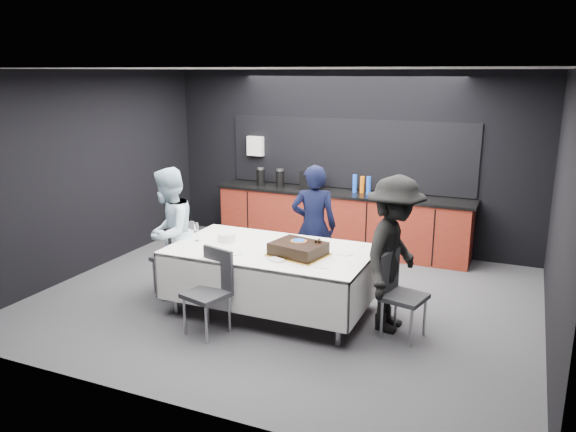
% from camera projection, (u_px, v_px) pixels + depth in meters
% --- Properties ---
extents(ground, '(6.00, 6.00, 0.00)m').
position_uv_depth(ground, '(285.00, 299.00, 7.05)').
color(ground, '#404045').
rests_on(ground, ground).
extents(room_shell, '(6.04, 5.04, 2.82)m').
position_uv_depth(room_shell, '(285.00, 151.00, 6.59)').
color(room_shell, white).
rests_on(room_shell, ground).
extents(kitchenette, '(4.10, 0.64, 2.05)m').
position_uv_depth(kitchenette, '(340.00, 216.00, 8.89)').
color(kitchenette, maroon).
rests_on(kitchenette, ground).
extents(party_table, '(2.32, 1.32, 0.78)m').
position_uv_depth(party_table, '(271.00, 260.00, 6.54)').
color(party_table, '#99999E').
rests_on(party_table, ground).
extents(cake_assembly, '(0.69, 0.60, 0.18)m').
position_uv_depth(cake_assembly, '(298.00, 249.00, 6.24)').
color(cake_assembly, gold).
rests_on(cake_assembly, party_table).
extents(plate_stack, '(0.22, 0.22, 0.10)m').
position_uv_depth(plate_stack, '(227.00, 237.00, 6.76)').
color(plate_stack, white).
rests_on(plate_stack, party_table).
extents(loose_plate_near, '(0.20, 0.20, 0.01)m').
position_uv_depth(loose_plate_near, '(234.00, 253.00, 6.33)').
color(loose_plate_near, white).
rests_on(loose_plate_near, party_table).
extents(loose_plate_right_a, '(0.19, 0.19, 0.01)m').
position_uv_depth(loose_plate_right_a, '(345.00, 253.00, 6.31)').
color(loose_plate_right_a, white).
rests_on(loose_plate_right_a, party_table).
extents(loose_plate_right_b, '(0.19, 0.19, 0.01)m').
position_uv_depth(loose_plate_right_b, '(322.00, 265.00, 5.92)').
color(loose_plate_right_b, white).
rests_on(loose_plate_right_b, party_table).
extents(loose_plate_far, '(0.20, 0.20, 0.01)m').
position_uv_depth(loose_plate_far, '(292.00, 237.00, 6.92)').
color(loose_plate_far, white).
rests_on(loose_plate_far, party_table).
extents(fork_pile, '(0.19, 0.15, 0.03)m').
position_uv_depth(fork_pile, '(276.00, 260.00, 6.07)').
color(fork_pile, white).
rests_on(fork_pile, party_table).
extents(champagne_flute, '(0.06, 0.06, 0.22)m').
position_uv_depth(champagne_flute, '(196.00, 228.00, 6.75)').
color(champagne_flute, white).
rests_on(champagne_flute, party_table).
extents(chair_left, '(0.50, 0.50, 0.92)m').
position_uv_depth(chair_left, '(176.00, 253.00, 7.13)').
color(chair_left, '#292A2E').
rests_on(chair_left, ground).
extents(chair_right, '(0.50, 0.50, 0.92)m').
position_uv_depth(chair_right, '(398.00, 288.00, 5.96)').
color(chair_right, '#292A2E').
rests_on(chair_right, ground).
extents(chair_near, '(0.52, 0.52, 0.92)m').
position_uv_depth(chair_near, '(211.00, 285.00, 6.05)').
color(chair_near, '#292A2E').
rests_on(chair_near, ground).
extents(person_center, '(0.68, 0.55, 1.63)m').
position_uv_depth(person_center, '(314.00, 226.00, 7.30)').
color(person_center, black).
rests_on(person_center, ground).
extents(person_left, '(0.77, 0.90, 1.64)m').
position_uv_depth(person_left, '(169.00, 233.00, 6.97)').
color(person_left, silver).
rests_on(person_left, ground).
extents(person_right, '(0.74, 1.16, 1.72)m').
position_uv_depth(person_right, '(394.00, 254.00, 6.04)').
color(person_right, black).
rests_on(person_right, ground).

